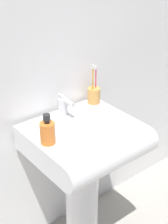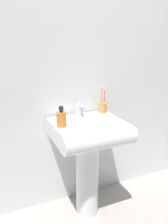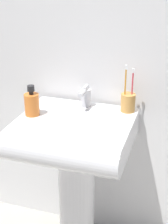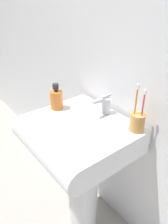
% 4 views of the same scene
% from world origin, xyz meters
% --- Properties ---
extents(wall_back, '(5.00, 0.05, 2.40)m').
position_xyz_m(wall_back, '(0.00, 0.25, 1.20)').
color(wall_back, white).
rests_on(wall_back, ground).
extents(sink_pedestal, '(0.18, 0.18, 0.66)m').
position_xyz_m(sink_pedestal, '(0.00, 0.00, 0.33)').
color(sink_pedestal, white).
rests_on(sink_pedestal, ground).
extents(sink_basin, '(0.51, 0.47, 0.13)m').
position_xyz_m(sink_basin, '(0.00, -0.05, 0.72)').
color(sink_basin, white).
rests_on(sink_basin, sink_pedestal).
extents(faucet, '(0.05, 0.12, 0.10)m').
position_xyz_m(faucet, '(0.00, 0.14, 0.83)').
color(faucet, silver).
rests_on(faucet, sink_basin).
extents(toothbrush_cup, '(0.07, 0.07, 0.22)m').
position_xyz_m(toothbrush_cup, '(0.20, 0.15, 0.83)').
color(toothbrush_cup, '#D19347').
rests_on(toothbrush_cup, sink_basin).
extents(soap_bottle, '(0.07, 0.07, 0.14)m').
position_xyz_m(soap_bottle, '(-0.20, -0.02, 0.84)').
color(soap_bottle, orange).
rests_on(soap_bottle, sink_basin).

